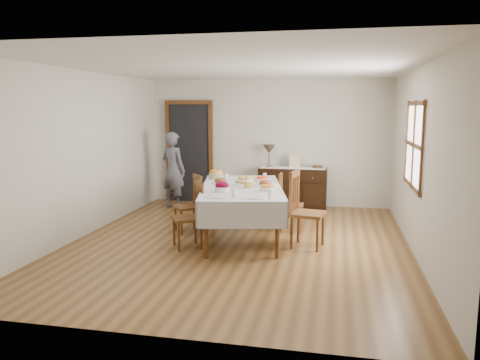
% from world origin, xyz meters
% --- Properties ---
extents(ground, '(6.00, 6.00, 0.00)m').
position_xyz_m(ground, '(0.00, 0.00, 0.00)').
color(ground, brown).
extents(room_shell, '(5.02, 6.02, 2.65)m').
position_xyz_m(room_shell, '(-0.15, 0.42, 1.64)').
color(room_shell, white).
rests_on(room_shell, ground).
extents(dining_table, '(1.67, 2.58, 0.82)m').
position_xyz_m(dining_table, '(-0.02, 0.30, 0.72)').
color(dining_table, '#BCBBC0').
rests_on(dining_table, ground).
extents(chair_left_near, '(0.56, 0.56, 0.97)m').
position_xyz_m(chair_left_near, '(-0.65, -0.33, 0.49)').
color(chair_left_near, '#4F2C11').
rests_on(chair_left_near, ground).
extents(chair_left_far, '(0.55, 0.55, 0.94)m').
position_xyz_m(chair_left_far, '(-0.91, 0.50, 0.47)').
color(chair_left_far, '#4F2C11').
rests_on(chair_left_far, ground).
extents(chair_right_near, '(0.54, 0.54, 1.12)m').
position_xyz_m(chair_right_near, '(0.97, 0.03, 0.56)').
color(chair_right_near, '#4F2C11').
rests_on(chair_right_near, ground).
extents(chair_right_far, '(0.40, 0.40, 0.95)m').
position_xyz_m(chair_right_far, '(0.65, 0.90, 0.48)').
color(chair_right_far, '#4F2C11').
rests_on(chair_right_far, ground).
extents(sideboard, '(1.37, 0.50, 0.82)m').
position_xyz_m(sideboard, '(0.56, 2.72, 0.41)').
color(sideboard, black).
rests_on(sideboard, ground).
extents(person, '(0.60, 0.50, 1.65)m').
position_xyz_m(person, '(-1.81, 2.20, 0.83)').
color(person, '#53535D').
rests_on(person, ground).
extents(bread_basket, '(0.29, 0.29, 0.17)m').
position_xyz_m(bread_basket, '(0.04, 0.29, 0.89)').
color(bread_basket, olive).
rests_on(bread_basket, dining_table).
extents(egg_basket, '(0.24, 0.24, 0.10)m').
position_xyz_m(egg_basket, '(-0.05, 0.72, 0.86)').
color(egg_basket, black).
rests_on(egg_basket, dining_table).
extents(ham_platter_a, '(0.28, 0.28, 0.11)m').
position_xyz_m(ham_platter_a, '(-0.41, 0.51, 0.85)').
color(ham_platter_a, silver).
rests_on(ham_platter_a, dining_table).
extents(ham_platter_b, '(0.33, 0.33, 0.11)m').
position_xyz_m(ham_platter_b, '(0.33, 0.45, 0.85)').
color(ham_platter_b, silver).
rests_on(ham_platter_b, dining_table).
extents(beet_bowl, '(0.22, 0.22, 0.15)m').
position_xyz_m(beet_bowl, '(-0.20, -0.22, 0.89)').
color(beet_bowl, silver).
rests_on(beet_bowl, dining_table).
extents(carrot_bowl, '(0.23, 0.23, 0.09)m').
position_xyz_m(carrot_bowl, '(0.23, 0.80, 0.86)').
color(carrot_bowl, silver).
rests_on(carrot_bowl, dining_table).
extents(pineapple_bowl, '(0.25, 0.25, 0.15)m').
position_xyz_m(pineapple_bowl, '(-0.60, 0.97, 0.89)').
color(pineapple_bowl, tan).
rests_on(pineapple_bowl, dining_table).
extents(casserole_dish, '(0.21, 0.21, 0.08)m').
position_xyz_m(casserole_dish, '(0.42, 0.01, 0.86)').
color(casserole_dish, silver).
rests_on(casserole_dish, dining_table).
extents(butter_dish, '(0.16, 0.12, 0.07)m').
position_xyz_m(butter_dish, '(-0.03, 0.13, 0.85)').
color(butter_dish, silver).
rests_on(butter_dish, dining_table).
extents(setting_left, '(0.44, 0.31, 0.10)m').
position_xyz_m(setting_left, '(-0.07, -0.59, 0.84)').
color(setting_left, silver).
rests_on(setting_left, dining_table).
extents(setting_right, '(0.44, 0.31, 0.10)m').
position_xyz_m(setting_right, '(0.43, -0.54, 0.84)').
color(setting_right, silver).
rests_on(setting_right, dining_table).
extents(glass_far_a, '(0.07, 0.07, 0.09)m').
position_xyz_m(glass_far_a, '(-0.42, 1.02, 0.86)').
color(glass_far_a, silver).
rests_on(glass_far_a, dining_table).
extents(glass_far_b, '(0.06, 0.06, 0.10)m').
position_xyz_m(glass_far_b, '(0.21, 1.16, 0.87)').
color(glass_far_b, silver).
rests_on(glass_far_b, dining_table).
extents(runner, '(1.30, 0.35, 0.01)m').
position_xyz_m(runner, '(0.55, 2.69, 0.82)').
color(runner, white).
rests_on(runner, sideboard).
extents(table_lamp, '(0.26, 0.26, 0.46)m').
position_xyz_m(table_lamp, '(0.06, 2.73, 1.18)').
color(table_lamp, brown).
rests_on(table_lamp, sideboard).
extents(picture_frame, '(0.22, 0.08, 0.28)m').
position_xyz_m(picture_frame, '(0.59, 2.71, 0.96)').
color(picture_frame, beige).
rests_on(picture_frame, sideboard).
extents(deco_bowl, '(0.20, 0.20, 0.06)m').
position_xyz_m(deco_bowl, '(1.05, 2.74, 0.85)').
color(deco_bowl, '#4F2C11').
rests_on(deco_bowl, sideboard).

